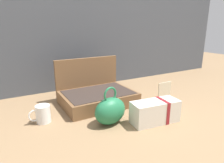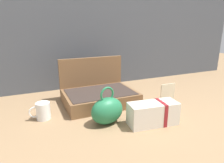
{
  "view_description": "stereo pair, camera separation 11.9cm",
  "coord_description": "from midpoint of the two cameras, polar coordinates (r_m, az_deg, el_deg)",
  "views": [
    {
      "loc": [
        -0.59,
        -1.01,
        0.52
      ],
      "look_at": [
        -0.03,
        -0.02,
        0.19
      ],
      "focal_mm": 31.79,
      "sensor_mm": 36.0,
      "label": 1
    },
    {
      "loc": [
        -0.49,
        -1.07,
        0.52
      ],
      "look_at": [
        -0.03,
        -0.02,
        0.19
      ],
      "focal_mm": 31.79,
      "sensor_mm": 36.0,
      "label": 2
    }
  ],
  "objects": [
    {
      "name": "info_card_left",
      "position": [
        1.38,
        18.09,
        -3.69
      ],
      "size": [
        0.11,
        0.01,
        0.15
      ],
      "primitive_type": "cube",
      "rotation": [
        0.0,
        0.0,
        -0.0
      ],
      "color": "beige",
      "rests_on": "ground_plane"
    },
    {
      "name": "cream_toiletry_bag",
      "position": [
        1.11,
        14.89,
        -8.95
      ],
      "size": [
        0.28,
        0.14,
        0.13
      ],
      "color": "silver",
      "rests_on": "ground_plane"
    },
    {
      "name": "ground_plane",
      "position": [
        1.28,
        3.41,
        -7.99
      ],
      "size": [
        6.0,
        6.0,
        0.0
      ],
      "primitive_type": "plane",
      "color": "#8C6D4C"
    },
    {
      "name": "teal_pouch_handbag",
      "position": [
        1.08,
        1.79,
        -8.36
      ],
      "size": [
        0.2,
        0.15,
        0.21
      ],
      "color": "#237247",
      "rests_on": "ground_plane"
    },
    {
      "name": "coffee_mug",
      "position": [
        1.18,
        -16.62,
        -8.17
      ],
      "size": [
        0.12,
        0.08,
        0.1
      ],
      "color": "white",
      "rests_on": "ground_plane"
    },
    {
      "name": "back_wall",
      "position": [
        1.72,
        -5.7,
        21.9
      ],
      "size": [
        3.2,
        0.06,
        1.4
      ],
      "primitive_type": "cube",
      "color": "#474C54",
      "rests_on": "ground_plane"
    },
    {
      "name": "open_suitcase",
      "position": [
        1.37,
        -1.46,
        -3.51
      ],
      "size": [
        0.47,
        0.35,
        0.29
      ],
      "color": "brown",
      "rests_on": "ground_plane"
    }
  ]
}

